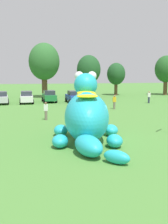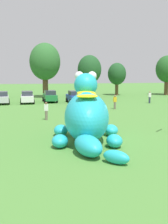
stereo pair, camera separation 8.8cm
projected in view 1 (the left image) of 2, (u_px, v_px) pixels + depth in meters
name	position (u px, v px, depth m)	size (l,w,h in m)	color
ground_plane	(99.00, 140.00, 19.63)	(160.00, 160.00, 0.00)	#4C8438
giant_inflatable_creature	(87.00, 116.00, 19.08)	(5.13, 9.20, 4.61)	#23B2C6
car_silver	(1.00, 98.00, 40.10)	(2.23, 4.24, 1.72)	#B7BABF
car_white	(27.00, 97.00, 40.90)	(2.05, 4.16, 1.72)	white
car_green	(49.00, 96.00, 42.35)	(2.15, 4.20, 1.72)	#1E7238
car_blue	(74.00, 97.00, 41.51)	(2.22, 4.24, 1.72)	#2347B7
tree_centre_left	(44.00, 62.00, 48.56)	(5.17, 5.17, 9.18)	brown
tree_centre	(89.00, 70.00, 49.29)	(4.05, 4.05, 7.19)	brown
tree_centre_right	(116.00, 74.00, 53.32)	(3.37, 3.37, 5.97)	brown
tree_mid_right	(166.00, 69.00, 53.76)	(4.13, 4.13, 7.32)	brown
spectator_near_inflatable	(149.00, 97.00, 41.00)	(0.38, 0.26, 1.71)	#2D334C
spectator_mid_field	(46.00, 111.00, 27.31)	(0.38, 0.26, 1.71)	#726656
spectator_by_cars	(114.00, 102.00, 34.74)	(0.38, 0.26, 1.71)	#726656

